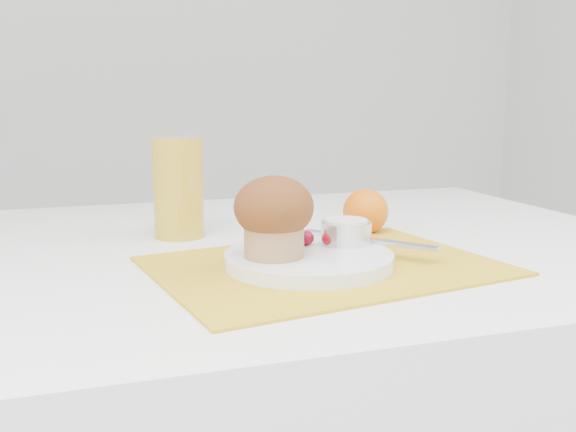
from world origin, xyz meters
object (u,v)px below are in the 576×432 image
object	(u,v)px
juice_glass	(178,188)
plate	(309,259)
orange	(365,212)
muffin	(274,215)

from	to	relation	value
juice_glass	plate	bearing A→B (deg)	-62.16
plate	juice_glass	xyz separation A→B (m)	(-0.12, 0.23, 0.06)
plate	orange	xyz separation A→B (m)	(0.15, 0.16, 0.02)
orange	muffin	bearing A→B (deg)	-139.55
juice_glass	orange	bearing A→B (deg)	-13.90
plate	orange	size ratio (longest dim) A/B	2.97
plate	juice_glass	world-z (taller)	juice_glass
orange	juice_glass	xyz separation A→B (m)	(-0.27, 0.07, 0.04)
orange	plate	bearing A→B (deg)	-132.68
orange	muffin	size ratio (longest dim) A/B	0.72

